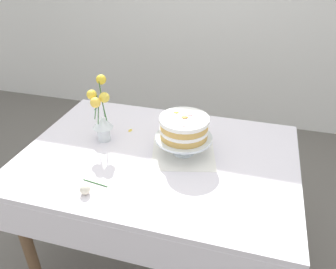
{
  "coord_description": "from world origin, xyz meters",
  "views": [
    {
      "loc": [
        0.43,
        -1.34,
        1.71
      ],
      "look_at": [
        0.05,
        0.02,
        0.86
      ],
      "focal_mm": 35.34,
      "sensor_mm": 36.0,
      "label": 1
    }
  ],
  "objects_px": {
    "flower_vase": "(101,115)",
    "fallen_rose": "(85,189)",
    "dining_table": "(157,171)",
    "cake_stand": "(184,139)",
    "layer_cake": "(184,127)"
  },
  "relations": [
    {
      "from": "cake_stand",
      "to": "layer_cake",
      "type": "height_order",
      "value": "layer_cake"
    },
    {
      "from": "cake_stand",
      "to": "fallen_rose",
      "type": "height_order",
      "value": "cake_stand"
    },
    {
      "from": "layer_cake",
      "to": "flower_vase",
      "type": "relative_size",
      "value": 0.68
    },
    {
      "from": "dining_table",
      "to": "flower_vase",
      "type": "bearing_deg",
      "value": 167.36
    },
    {
      "from": "cake_stand",
      "to": "layer_cake",
      "type": "xyz_separation_m",
      "value": [
        -0.0,
        0.0,
        0.07
      ]
    },
    {
      "from": "dining_table",
      "to": "cake_stand",
      "type": "bearing_deg",
      "value": 30.07
    },
    {
      "from": "flower_vase",
      "to": "fallen_rose",
      "type": "height_order",
      "value": "flower_vase"
    },
    {
      "from": "fallen_rose",
      "to": "flower_vase",
      "type": "bearing_deg",
      "value": 104.94
    },
    {
      "from": "dining_table",
      "to": "fallen_rose",
      "type": "xyz_separation_m",
      "value": [
        -0.22,
        -0.35,
        0.11
      ]
    },
    {
      "from": "flower_vase",
      "to": "fallen_rose",
      "type": "distance_m",
      "value": 0.46
    },
    {
      "from": "layer_cake",
      "to": "fallen_rose",
      "type": "bearing_deg",
      "value": -128.59
    },
    {
      "from": "dining_table",
      "to": "cake_stand",
      "type": "distance_m",
      "value": 0.22
    },
    {
      "from": "dining_table",
      "to": "layer_cake",
      "type": "relative_size",
      "value": 5.65
    },
    {
      "from": "cake_stand",
      "to": "layer_cake",
      "type": "bearing_deg",
      "value": 115.53
    },
    {
      "from": "flower_vase",
      "to": "fallen_rose",
      "type": "bearing_deg",
      "value": -75.06
    }
  ]
}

